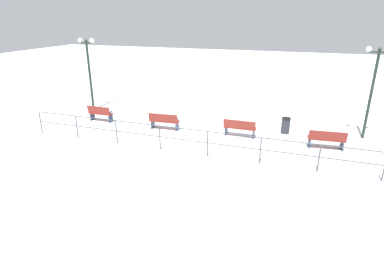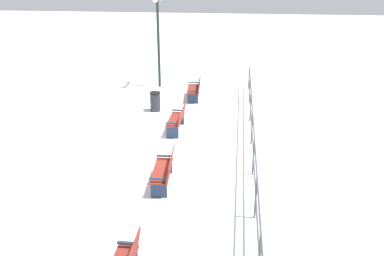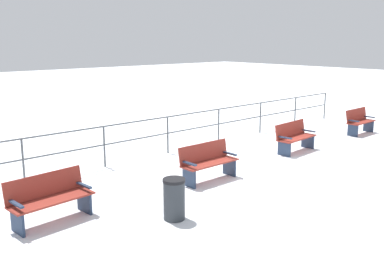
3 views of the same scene
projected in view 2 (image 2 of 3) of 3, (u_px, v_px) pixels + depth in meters
name	position (u px, v px, depth m)	size (l,w,h in m)	color
ground_plane	(170.00, 154.00, 13.09)	(80.00, 80.00, 0.00)	white
bench_nearest	(195.00, 89.00, 18.28)	(0.70, 1.60, 0.90)	maroon
bench_second	(178.00, 119.00, 14.71)	(0.55, 1.55, 0.90)	maroon
bench_third	(165.00, 170.00, 11.10)	(0.63, 1.58, 0.90)	maroon
lamppost_near	(158.00, 28.00, 19.22)	(0.25, 1.12, 4.32)	#1E2D23
waterfront_railing	(253.00, 136.00, 12.52)	(0.05, 15.28, 1.14)	#4C5156
trash_bin	(155.00, 102.00, 16.79)	(0.43, 0.43, 0.81)	#2D3338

